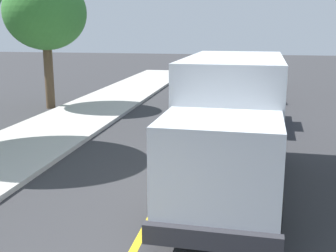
{
  "coord_description": "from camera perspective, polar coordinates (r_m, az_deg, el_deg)",
  "views": [
    {
      "loc": [
        1.94,
        -3.75,
        3.95
      ],
      "look_at": [
        -0.13,
        7.05,
        1.4
      ],
      "focal_mm": 45.87,
      "sensor_mm": 36.0,
      "label": 1
    }
  ],
  "objects": [
    {
      "name": "parked_car_near",
      "position": [
        17.85,
        11.24,
        2.62
      ],
      "size": [
        2.0,
        4.48,
        1.67
      ],
      "color": "#2D4793",
      "rests_on": "ground"
    },
    {
      "name": "parked_car_far",
      "position": [
        29.31,
        11.47,
        6.62
      ],
      "size": [
        1.88,
        4.43,
        1.67
      ],
      "color": "silver",
      "rests_on": "ground"
    },
    {
      "name": "parked_car_mid",
      "position": [
        23.54,
        10.75,
        5.12
      ],
      "size": [
        1.98,
        4.47,
        1.67
      ],
      "color": "black",
      "rests_on": "ground"
    },
    {
      "name": "centre_line_yellow",
      "position": [
        14.43,
        2.7,
        -2.82
      ],
      "size": [
        0.16,
        56.0,
        0.01
      ],
      "primitive_type": "cube",
      "color": "gold",
      "rests_on": "ground"
    },
    {
      "name": "street_tree_down_block",
      "position": [
        21.79,
        -16.02,
        14.2
      ],
      "size": [
        3.9,
        3.9,
        6.36
      ],
      "color": "brown",
      "rests_on": "ground"
    },
    {
      "name": "box_truck",
      "position": [
        10.77,
        8.39,
        1.22
      ],
      "size": [
        2.62,
        7.25,
        3.2
      ],
      "color": "silver",
      "rests_on": "ground"
    }
  ]
}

